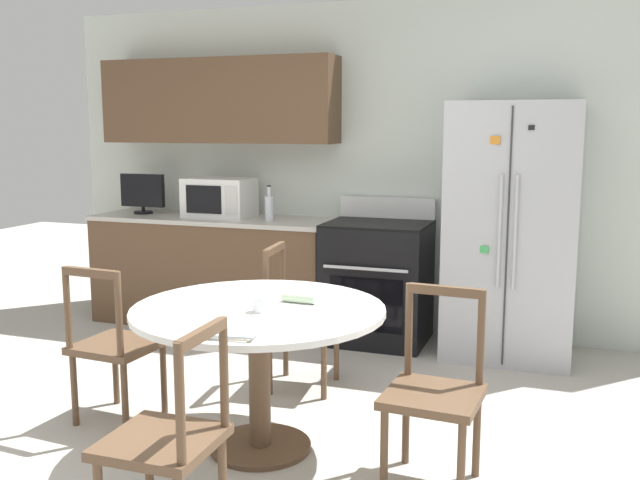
{
  "coord_description": "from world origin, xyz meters",
  "views": [
    {
      "loc": [
        1.56,
        -2.9,
        1.64
      ],
      "look_at": [
        0.14,
        1.15,
        0.95
      ],
      "focal_mm": 40.0,
      "sensor_mm": 36.0,
      "label": 1
    }
  ],
  "objects_px": {
    "counter_bottle": "(269,207)",
    "dining_chair_left": "(115,346)",
    "countertop_tv": "(143,192)",
    "candle_glass": "(260,305)",
    "microwave": "(220,198)",
    "dining_chair_near": "(168,442)",
    "refrigerator": "(511,232)",
    "dining_chair_far": "(299,320)",
    "dining_chair_right": "(435,393)",
    "oven_range": "(377,281)"
  },
  "relations": [
    {
      "from": "dining_chair_far",
      "to": "dining_chair_left",
      "type": "distance_m",
      "value": 1.14
    },
    {
      "from": "refrigerator",
      "to": "counter_bottle",
      "type": "height_order",
      "value": "refrigerator"
    },
    {
      "from": "dining_chair_right",
      "to": "candle_glass",
      "type": "distance_m",
      "value": 0.92
    },
    {
      "from": "dining_chair_right",
      "to": "dining_chair_far",
      "type": "bearing_deg",
      "value": -39.11
    },
    {
      "from": "refrigerator",
      "to": "microwave",
      "type": "xyz_separation_m",
      "value": [
        -2.33,
        0.07,
        0.16
      ]
    },
    {
      "from": "refrigerator",
      "to": "dining_chair_right",
      "type": "distance_m",
      "value": 2.11
    },
    {
      "from": "refrigerator",
      "to": "dining_chair_left",
      "type": "xyz_separation_m",
      "value": [
        -1.96,
        -1.93,
        -0.47
      ]
    },
    {
      "from": "dining_chair_left",
      "to": "microwave",
      "type": "bearing_deg",
      "value": 104.58
    },
    {
      "from": "microwave",
      "to": "oven_range",
      "type": "bearing_deg",
      "value": -1.65
    },
    {
      "from": "countertop_tv",
      "to": "dining_chair_far",
      "type": "xyz_separation_m",
      "value": [
        1.86,
        -1.15,
        -0.65
      ]
    },
    {
      "from": "dining_chair_left",
      "to": "dining_chair_right",
      "type": "distance_m",
      "value": 1.8
    },
    {
      "from": "oven_range",
      "to": "microwave",
      "type": "distance_m",
      "value": 1.47
    },
    {
      "from": "counter_bottle",
      "to": "dining_chair_near",
      "type": "distance_m",
      "value": 3.04
    },
    {
      "from": "counter_bottle",
      "to": "dining_chair_left",
      "type": "height_order",
      "value": "counter_bottle"
    },
    {
      "from": "refrigerator",
      "to": "dining_chair_left",
      "type": "distance_m",
      "value": 2.79
    },
    {
      "from": "dining_chair_left",
      "to": "dining_chair_right",
      "type": "bearing_deg",
      "value": 0.54
    },
    {
      "from": "microwave",
      "to": "refrigerator",
      "type": "bearing_deg",
      "value": -1.6
    },
    {
      "from": "dining_chair_far",
      "to": "dining_chair_right",
      "type": "bearing_deg",
      "value": 41.87
    },
    {
      "from": "dining_chair_far",
      "to": "dining_chair_right",
      "type": "relative_size",
      "value": 1.0
    },
    {
      "from": "dining_chair_far",
      "to": "dining_chair_left",
      "type": "relative_size",
      "value": 1.0
    },
    {
      "from": "microwave",
      "to": "dining_chair_right",
      "type": "distance_m",
      "value": 3.09
    },
    {
      "from": "dining_chair_near",
      "to": "dining_chair_right",
      "type": "xyz_separation_m",
      "value": [
        0.88,
        0.84,
        0.0
      ]
    },
    {
      "from": "microwave",
      "to": "dining_chair_left",
      "type": "xyz_separation_m",
      "value": [
        0.37,
        -2.0,
        -0.62
      ]
    },
    {
      "from": "refrigerator",
      "to": "dining_chair_far",
      "type": "xyz_separation_m",
      "value": [
        -1.19,
        -1.09,
        -0.47
      ]
    },
    {
      "from": "refrigerator",
      "to": "dining_chair_far",
      "type": "relative_size",
      "value": 2.0
    },
    {
      "from": "oven_range",
      "to": "countertop_tv",
      "type": "bearing_deg",
      "value": 179.29
    },
    {
      "from": "countertop_tv",
      "to": "oven_range",
      "type": "bearing_deg",
      "value": -0.71
    },
    {
      "from": "oven_range",
      "to": "dining_chair_near",
      "type": "relative_size",
      "value": 1.2
    },
    {
      "from": "dining_chair_left",
      "to": "countertop_tv",
      "type": "bearing_deg",
      "value": 122.88
    },
    {
      "from": "dining_chair_far",
      "to": "dining_chair_near",
      "type": "height_order",
      "value": "same"
    },
    {
      "from": "oven_range",
      "to": "countertop_tv",
      "type": "relative_size",
      "value": 2.69
    },
    {
      "from": "oven_range",
      "to": "dining_chair_left",
      "type": "bearing_deg",
      "value": -116.64
    },
    {
      "from": "counter_bottle",
      "to": "candle_glass",
      "type": "height_order",
      "value": "counter_bottle"
    },
    {
      "from": "dining_chair_far",
      "to": "candle_glass",
      "type": "xyz_separation_m",
      "value": [
        0.17,
        -0.98,
        0.35
      ]
    },
    {
      "from": "countertop_tv",
      "to": "candle_glass",
      "type": "bearing_deg",
      "value": -46.21
    },
    {
      "from": "microwave",
      "to": "countertop_tv",
      "type": "xyz_separation_m",
      "value": [
        -0.72,
        -0.01,
        0.02
      ]
    },
    {
      "from": "countertop_tv",
      "to": "candle_glass",
      "type": "distance_m",
      "value": 2.96
    },
    {
      "from": "counter_bottle",
      "to": "dining_chair_right",
      "type": "bearing_deg",
      "value": -50.25
    },
    {
      "from": "counter_bottle",
      "to": "oven_range",
      "type": "bearing_deg",
      "value": 2.75
    },
    {
      "from": "microwave",
      "to": "candle_glass",
      "type": "height_order",
      "value": "microwave"
    },
    {
      "from": "microwave",
      "to": "dining_chair_left",
      "type": "distance_m",
      "value": 2.13
    },
    {
      "from": "refrigerator",
      "to": "counter_bottle",
      "type": "xyz_separation_m",
      "value": [
        -1.85,
        -0.02,
        0.1
      ]
    },
    {
      "from": "microwave",
      "to": "dining_chair_far",
      "type": "distance_m",
      "value": 1.74
    },
    {
      "from": "oven_range",
      "to": "microwave",
      "type": "bearing_deg",
      "value": 178.35
    },
    {
      "from": "dining_chair_near",
      "to": "candle_glass",
      "type": "bearing_deg",
      "value": -2.48
    },
    {
      "from": "refrigerator",
      "to": "counter_bottle",
      "type": "relative_size",
      "value": 6.46
    },
    {
      "from": "dining_chair_right",
      "to": "countertop_tv",
      "type": "bearing_deg",
      "value": -32.26
    },
    {
      "from": "refrigerator",
      "to": "oven_range",
      "type": "distance_m",
      "value": 1.07
    },
    {
      "from": "counter_bottle",
      "to": "candle_glass",
      "type": "relative_size",
      "value": 3.46
    },
    {
      "from": "countertop_tv",
      "to": "dining_chair_left",
      "type": "height_order",
      "value": "countertop_tv"
    }
  ]
}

